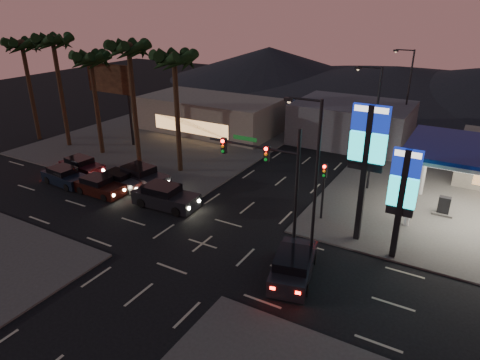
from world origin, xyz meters
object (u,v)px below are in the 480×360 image
Objects in this scene: car_lane_b_front at (121,181)px; car_lane_b_rear at (82,166)px; pylon_sign_short at (403,188)px; car_lane_a_rear at (65,176)px; car_lane_a_mid at (99,186)px; suv_station at (293,266)px; car_lane_a_front at (165,197)px; traffic_signal_mast at (270,170)px; pylon_sign_tall at (367,148)px; car_lane_b_mid at (141,177)px.

car_lane_b_rear is at bearing 173.01° from car_lane_b_front.
pylon_sign_short is 1.54× the size of car_lane_a_rear.
pylon_sign_short is at bearing 1.31° from car_lane_b_front.
car_lane_a_mid is 0.85× the size of suv_station.
car_lane_a_front is at bearing -175.31° from pylon_sign_short.
traffic_signal_mast is 1.80× the size of car_lane_a_mid.
pylon_sign_tall is at bearing 71.45° from suv_station.
car_lane_b_front is at bearing -129.15° from car_lane_b_mid.
traffic_signal_mast reaches higher than car_lane_b_mid.
pylon_sign_short reaches higher than car_lane_a_rear.
car_lane_b_mid is (5.87, 3.07, 0.10)m from car_lane_a_rear.
car_lane_b_front is at bearing -178.69° from pylon_sign_short.
pylon_sign_short is 0.88× the size of traffic_signal_mast.
car_lane_b_mid reaches higher than suv_station.
pylon_sign_tall is at bearing 36.52° from traffic_signal_mast.
suv_station is at bearing -6.78° from car_lane_a_rear.
pylon_sign_tall is 1.29× the size of pylon_sign_short.
pylon_sign_tall is 3.20m from pylon_sign_short.
car_lane_b_rear is at bearing 179.65° from pylon_sign_short.
car_lane_a_rear is at bearing 179.95° from car_lane_a_mid.
pylon_sign_tall reaches higher than traffic_signal_mast.
traffic_signal_mast is 1.54× the size of suv_station.
suv_station is at bearing -40.91° from traffic_signal_mast.
pylon_sign_short reaches higher than car_lane_b_front.
pylon_sign_short is 22.36m from car_lane_b_front.
pylon_sign_tall is at bearing 9.17° from car_lane_a_mid.
traffic_signal_mast is at bearing -160.87° from pylon_sign_short.
car_lane_b_mid reaches higher than car_lane_a_rear.
car_lane_b_mid is 1.01× the size of suv_station.
pylon_sign_tall is 1.71× the size of car_lane_b_mid.
pylon_sign_tall is at bearing 9.51° from car_lane_a_front.
car_lane_a_mid is at bearing -111.15° from car_lane_b_front.
car_lane_b_rear is (-6.55, -0.65, -0.09)m from car_lane_b_mid.
car_lane_b_mid is at bearing 60.29° from car_lane_a_mid.
traffic_signal_mast is 1.75× the size of car_lane_a_rear.
traffic_signal_mast reaches higher than pylon_sign_short.
traffic_signal_mast is 16.09m from car_lane_a_mid.
car_lane_b_front is 1.71m from car_lane_b_mid.
car_lane_a_front reaches higher than car_lane_a_rear.
car_lane_b_mid is 6.59m from car_lane_b_rear.
pylon_sign_short is at bearing -2.24° from car_lane_b_mid.
car_lane_a_front is at bearing 8.37° from car_lane_a_mid.
traffic_signal_mast is at bearing -0.76° from car_lane_a_rear.
car_lane_a_rear is at bearing 173.22° from suv_station.
suv_station is at bearing -8.28° from car_lane_a_mid.
car_lane_b_rear is (-10.90, 1.53, -0.10)m from car_lane_a_front.
car_lane_a_front reaches higher than car_lane_b_mid.
traffic_signal_mast is (-7.24, -2.51, 0.57)m from pylon_sign_short.
traffic_signal_mast is 1.52× the size of car_lane_b_mid.
car_lane_b_mid is at bearing 50.85° from car_lane_b_front.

